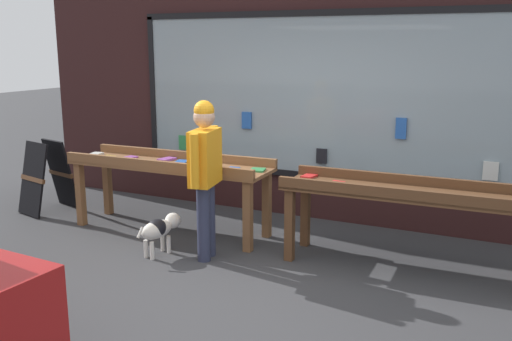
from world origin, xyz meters
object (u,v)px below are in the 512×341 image
(small_dog, at_px, (159,228))
(person_browsing, at_px, (205,168))
(display_table_left, at_px, (170,170))
(display_table_right, at_px, (408,199))
(sandwich_board_sign, at_px, (47,176))

(small_dog, bearing_deg, person_browsing, -65.00)
(person_browsing, bearing_deg, small_dog, 93.83)
(display_table_left, relative_size, display_table_right, 1.00)
(display_table_right, xyz_separation_m, sandwich_board_sign, (-4.84, -0.02, -0.25))
(display_table_right, bearing_deg, display_table_left, 179.93)
(display_table_left, bearing_deg, small_dog, -64.77)
(small_dog, bearing_deg, display_table_left, 36.41)
(person_browsing, relative_size, small_dog, 2.79)
(person_browsing, distance_m, small_dog, 0.88)
(display_table_right, xyz_separation_m, person_browsing, (-1.99, -0.60, 0.26))
(display_table_left, height_order, small_dog, display_table_left)
(small_dog, xyz_separation_m, sandwich_board_sign, (-2.33, 0.71, 0.20))
(person_browsing, height_order, small_dog, person_browsing)
(display_table_left, distance_m, small_dog, 0.94)
(display_table_left, bearing_deg, display_table_right, -0.07)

